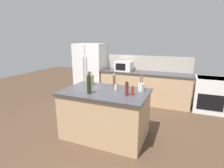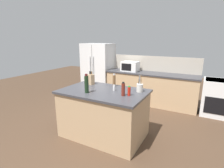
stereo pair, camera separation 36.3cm
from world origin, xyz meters
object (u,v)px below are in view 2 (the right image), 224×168
(refrigerator, at_px, (98,70))
(microwave, at_px, (130,66))
(pepper_grinder, at_px, (114,80))
(utensil_crock, at_px, (140,88))
(vinegar_bottle, at_px, (123,89))
(salt_shaker, at_px, (114,88))
(wine_bottle, at_px, (87,84))
(knife_block, at_px, (91,79))
(range_oven, at_px, (219,98))
(hot_sauce_bottle, at_px, (129,91))

(refrigerator, height_order, microwave, refrigerator)
(microwave, height_order, pepper_grinder, microwave)
(utensil_crock, height_order, vinegar_bottle, utensil_crock)
(pepper_grinder, bearing_deg, microwave, 102.48)
(salt_shaker, bearing_deg, microwave, 104.66)
(salt_shaker, bearing_deg, wine_bottle, -136.05)
(vinegar_bottle, bearing_deg, knife_block, 157.99)
(refrigerator, bearing_deg, utensil_crock, -42.10)
(wine_bottle, bearing_deg, pepper_grinder, 70.21)
(knife_block, height_order, pepper_grinder, knife_block)
(pepper_grinder, bearing_deg, refrigerator, 130.58)
(refrigerator, bearing_deg, knife_block, -61.14)
(range_oven, bearing_deg, microwave, 180.00)
(pepper_grinder, height_order, salt_shaker, pepper_grinder)
(range_oven, height_order, salt_shaker, salt_shaker)
(utensil_crock, bearing_deg, wine_bottle, -148.11)
(microwave, xyz_separation_m, wine_bottle, (0.17, -2.46, 0.02))
(range_oven, distance_m, salt_shaker, 2.86)
(hot_sauce_bottle, distance_m, vinegar_bottle, 0.11)
(microwave, distance_m, vinegar_bottle, 2.45)
(range_oven, relative_size, pepper_grinder, 3.48)
(microwave, relative_size, hot_sauce_bottle, 2.90)
(knife_block, bearing_deg, range_oven, 52.36)
(range_oven, bearing_deg, utensil_crock, -126.08)
(utensil_crock, bearing_deg, pepper_grinder, 168.59)
(refrigerator, relative_size, microwave, 3.52)
(utensil_crock, distance_m, pepper_grinder, 0.62)
(salt_shaker, bearing_deg, range_oven, 48.25)
(hot_sauce_bottle, height_order, salt_shaker, hot_sauce_bottle)
(salt_shaker, xyz_separation_m, vinegar_bottle, (0.29, -0.21, 0.06))
(refrigerator, distance_m, salt_shaker, 2.77)
(vinegar_bottle, bearing_deg, pepper_grinder, 131.76)
(range_oven, relative_size, wine_bottle, 2.61)
(range_oven, bearing_deg, wine_bottle, -132.42)
(wine_bottle, xyz_separation_m, pepper_grinder, (0.23, 0.64, -0.04))
(range_oven, relative_size, vinegar_bottle, 3.73)
(range_oven, xyz_separation_m, hot_sauce_bottle, (-1.50, -2.25, 0.55))
(microwave, bearing_deg, range_oven, -0.00)
(utensil_crock, distance_m, vinegar_bottle, 0.40)
(microwave, bearing_deg, wine_bottle, -86.00)
(hot_sauce_bottle, bearing_deg, wine_bottle, -164.05)
(utensil_crock, relative_size, wine_bottle, 0.91)
(hot_sauce_bottle, height_order, wine_bottle, wine_bottle)
(refrigerator, xyz_separation_m, range_oven, (3.62, -0.05, -0.41))
(range_oven, distance_m, wine_bottle, 3.40)
(range_oven, height_order, knife_block, knife_block)
(microwave, xyz_separation_m, knife_block, (-0.11, -1.92, -0.03))
(microwave, relative_size, vinegar_bottle, 2.02)
(refrigerator, relative_size, wine_bottle, 4.99)
(range_oven, xyz_separation_m, salt_shaker, (-1.87, -2.10, 0.53))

